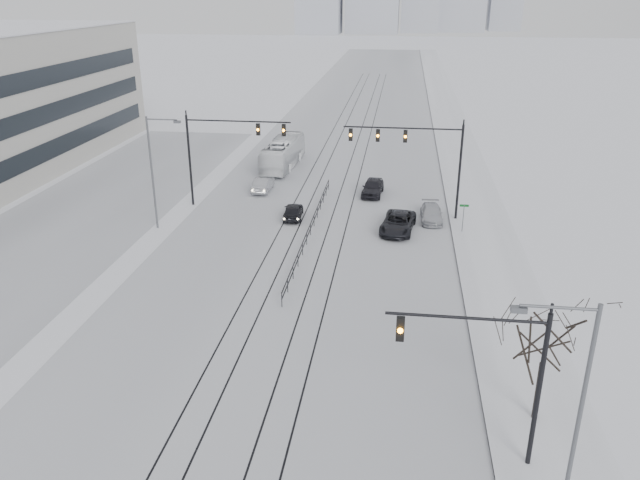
# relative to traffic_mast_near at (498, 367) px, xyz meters

# --- Properties ---
(road) EXTENTS (22.00, 260.00, 0.02)m
(road) POSITION_rel_traffic_mast_near_xyz_m (-10.79, 54.00, -4.55)
(road) COLOR silver
(road) RESTS_ON ground
(sidewalk_east) EXTENTS (5.00, 260.00, 0.16)m
(sidewalk_east) POSITION_rel_traffic_mast_near_xyz_m (2.71, 54.00, -4.48)
(sidewalk_east) COLOR white
(sidewalk_east) RESTS_ON ground
(curb) EXTENTS (0.10, 260.00, 0.12)m
(curb) POSITION_rel_traffic_mast_near_xyz_m (0.26, 54.00, -4.50)
(curb) COLOR gray
(curb) RESTS_ON ground
(parking_strip) EXTENTS (14.00, 60.00, 0.03)m
(parking_strip) POSITION_rel_traffic_mast_near_xyz_m (-30.79, 29.00, -4.55)
(parking_strip) COLOR silver
(parking_strip) RESTS_ON ground
(tram_rails) EXTENTS (5.30, 180.00, 0.01)m
(tram_rails) POSITION_rel_traffic_mast_near_xyz_m (-10.79, 34.00, -4.54)
(tram_rails) COLOR black
(tram_rails) RESTS_ON ground
(traffic_mast_near) EXTENTS (6.10, 0.37, 7.00)m
(traffic_mast_near) POSITION_rel_traffic_mast_near_xyz_m (0.00, 0.00, 0.00)
(traffic_mast_near) COLOR black
(traffic_mast_near) RESTS_ON ground
(traffic_mast_ne) EXTENTS (9.60, 0.37, 8.00)m
(traffic_mast_ne) POSITION_rel_traffic_mast_near_xyz_m (-2.64, 29.00, 1.20)
(traffic_mast_ne) COLOR black
(traffic_mast_ne) RESTS_ON ground
(traffic_mast_nw) EXTENTS (9.10, 0.37, 8.00)m
(traffic_mast_nw) POSITION_rel_traffic_mast_near_xyz_m (-19.31, 30.00, 1.01)
(traffic_mast_nw) COLOR black
(traffic_mast_nw) RESTS_ON ground
(street_light_east) EXTENTS (2.73, 0.25, 9.00)m
(street_light_east) POSITION_rel_traffic_mast_near_xyz_m (1.91, -3.00, 0.65)
(street_light_east) COLOR #595B60
(street_light_east) RESTS_ON ground
(street_light_west) EXTENTS (2.73, 0.25, 9.00)m
(street_light_west) POSITION_rel_traffic_mast_near_xyz_m (-22.99, 24.00, 0.65)
(street_light_west) COLOR #595B60
(street_light_west) RESTS_ON ground
(bare_tree) EXTENTS (4.40, 4.40, 6.10)m
(bare_tree) POSITION_rel_traffic_mast_near_xyz_m (2.41, 3.00, -0.07)
(bare_tree) COLOR black
(bare_tree) RESTS_ON ground
(median_fence) EXTENTS (0.06, 24.00, 1.00)m
(median_fence) POSITION_rel_traffic_mast_near_xyz_m (-10.79, 24.00, -4.04)
(median_fence) COLOR black
(median_fence) RESTS_ON ground
(street_sign) EXTENTS (0.70, 0.06, 2.40)m
(street_sign) POSITION_rel_traffic_mast_near_xyz_m (1.01, 26.00, -2.96)
(street_sign) COLOR #595B60
(street_sign) RESTS_ON ground
(sedan_sb_inner) EXTENTS (1.84, 3.92, 1.30)m
(sedan_sb_inner) POSITION_rel_traffic_mast_near_xyz_m (-12.79, 27.64, -3.91)
(sedan_sb_inner) COLOR black
(sedan_sb_inner) RESTS_ON ground
(sedan_sb_outer) EXTENTS (1.45, 4.12, 1.36)m
(sedan_sb_outer) POSITION_rel_traffic_mast_near_xyz_m (-16.92, 34.72, -3.88)
(sedan_sb_outer) COLOR #999BA0
(sedan_sb_outer) RESTS_ON ground
(sedan_nb_front) EXTENTS (3.06, 5.48, 1.45)m
(sedan_nb_front) POSITION_rel_traffic_mast_near_xyz_m (-4.04, 25.71, -3.84)
(sedan_nb_front) COLOR black
(sedan_nb_front) RESTS_ON ground
(sedan_nb_right) EXTENTS (1.86, 4.28, 1.23)m
(sedan_nb_right) POSITION_rel_traffic_mast_near_xyz_m (-1.31, 28.58, -3.95)
(sedan_nb_right) COLOR #B8BBC1
(sedan_nb_right) RESTS_ON ground
(sedan_nb_far) EXTENTS (2.12, 4.58, 1.52)m
(sedan_nb_far) POSITION_rel_traffic_mast_near_xyz_m (-6.52, 34.85, -3.80)
(sedan_nb_far) COLOR black
(sedan_nb_far) RESTS_ON ground
(box_truck) EXTENTS (3.08, 10.98, 3.03)m
(box_truck) POSITION_rel_traffic_mast_near_xyz_m (-16.62, 43.45, -3.05)
(box_truck) COLOR white
(box_truck) RESTS_ON ground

